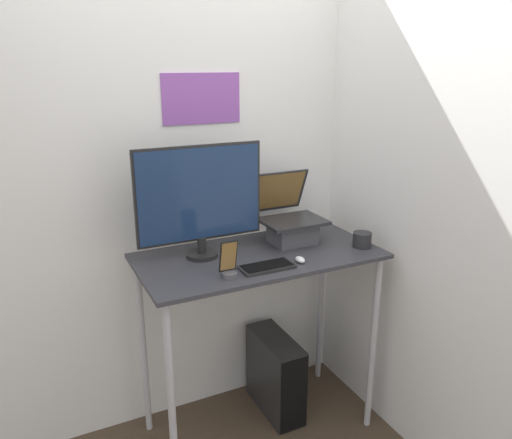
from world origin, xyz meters
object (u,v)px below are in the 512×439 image
Objects in this scene: cell_phone at (229,265)px; keyboard at (267,267)px; mouse at (300,260)px; computer_tower at (275,374)px; laptop at (290,224)px; monitor at (200,200)px.

keyboard is at bearing 3.42° from cell_phone.
computer_tower is at bearing 84.70° from mouse.
laptop is 0.77× the size of computer_tower.
mouse is (0.17, -0.01, 0.01)m from keyboard.
laptop is 5.70× the size of mouse.
keyboard is 0.17m from mouse.
laptop is 0.53m from monitor.
laptop is 0.89m from computer_tower.
monitor is at bearing 179.88° from laptop.
computer_tower is at bearing 35.50° from cell_phone.
laptop is 1.41× the size of keyboard.
keyboard is at bearing -126.64° from computer_tower.
mouse is 0.85m from computer_tower.
laptop is 0.30m from mouse.
monitor is 1.15m from computer_tower.
keyboard is (-0.28, -0.27, -0.09)m from laptop.
cell_phone is (-0.36, -0.01, 0.04)m from mouse.
cell_phone is at bearing -176.58° from keyboard.
cell_phone is at bearing -144.50° from computer_tower.
cell_phone is 0.37× the size of computer_tower.
mouse is 0.37× the size of cell_phone.
monitor reaches higher than laptop.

